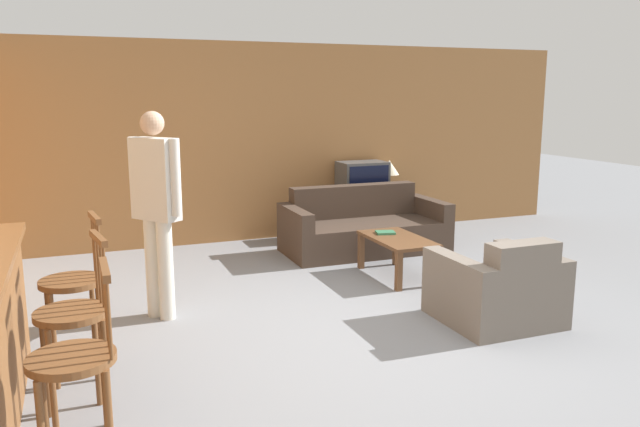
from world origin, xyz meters
The scene contains 13 objects.
ground_plane centered at (0.00, 0.00, 0.00)m, with size 24.00×24.00×0.00m, color gray.
wall_back centered at (0.00, 3.71, 1.30)m, with size 9.40×0.08×2.60m.
bar_chair_near centered at (-2.32, -1.26, 0.61)m, with size 0.43×0.43×1.13m.
bar_chair_mid centered at (-2.32, -0.57, 0.61)m, with size 0.48×0.48×1.13m.
bar_chair_far centered at (-2.32, 0.10, 0.61)m, with size 0.47×0.47×1.13m.
couch_far centered at (1.05, 2.58, 0.28)m, with size 2.00×0.93×0.79m.
armchair_near centered at (1.05, -0.11, 0.28)m, with size 0.92×0.89×0.77m.
coffee_table centered at (0.89, 1.40, 0.36)m, with size 0.52×0.96×0.43m.
tv_unit centered at (1.41, 3.38, 0.29)m, with size 1.15×0.47×0.58m.
tv centered at (1.41, 3.38, 0.80)m, with size 0.65×0.43×0.45m.
book_on_table centered at (0.86, 1.61, 0.45)m, with size 0.23×0.20×0.02m.
table_lamp centered at (1.82, 3.38, 0.91)m, with size 0.28×0.28×0.45m.
person_by_window centered at (-1.63, 1.07, 1.03)m, with size 0.40×0.47×1.80m.
Camera 1 is at (-2.25, -4.32, 1.94)m, focal length 35.00 mm.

